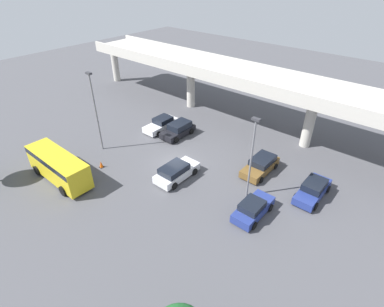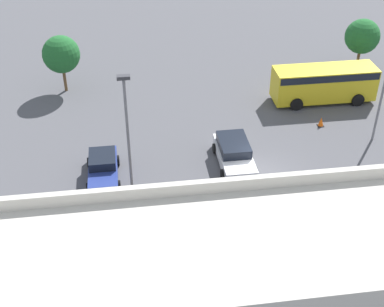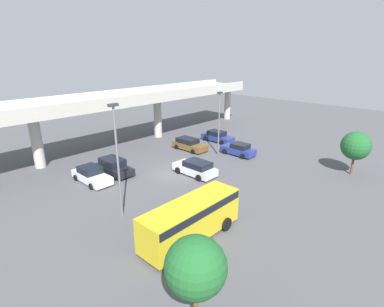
% 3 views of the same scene
% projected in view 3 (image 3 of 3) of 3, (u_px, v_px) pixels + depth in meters
% --- Properties ---
extents(ground_plane, '(110.68, 110.68, 0.00)m').
position_uv_depth(ground_plane, '(173.00, 174.00, 31.30)').
color(ground_plane, '#4C4C51').
extents(highway_overpass, '(52.80, 6.39, 7.19)m').
position_uv_depth(highway_overpass, '(104.00, 104.00, 37.35)').
color(highway_overpass, '#BCB7AD').
rests_on(highway_overpass, ground_plane).
extents(parked_car_0, '(2.13, 4.79, 1.52)m').
position_uv_depth(parked_car_0, '(91.00, 175.00, 29.34)').
color(parked_car_0, silver).
rests_on(parked_car_0, ground_plane).
extents(parked_car_1, '(2.23, 4.46, 1.63)m').
position_uv_depth(parked_car_1, '(114.00, 167.00, 31.28)').
color(parked_car_1, black).
rests_on(parked_car_1, ground_plane).
extents(parked_car_2, '(2.25, 4.73, 1.53)m').
position_uv_depth(parked_car_2, '(195.00, 168.00, 31.00)').
color(parked_car_2, silver).
rests_on(parked_car_2, ground_plane).
extents(parked_car_3, '(2.21, 4.75, 1.49)m').
position_uv_depth(parked_car_3, '(189.00, 144.00, 39.03)').
color(parked_car_3, brown).
rests_on(parked_car_3, ground_plane).
extents(parked_car_4, '(2.02, 4.32, 1.50)m').
position_uv_depth(parked_car_4, '(238.00, 149.00, 37.02)').
color(parked_car_4, navy).
rests_on(parked_car_4, ground_plane).
extents(parked_car_5, '(2.06, 4.78, 1.52)m').
position_uv_depth(parked_car_5, '(217.00, 137.00, 42.59)').
color(parked_car_5, navy).
rests_on(parked_car_5, ground_plane).
extents(shuttle_bus, '(7.77, 2.61, 2.72)m').
position_uv_depth(shuttle_bus, '(191.00, 217.00, 20.12)').
color(shuttle_bus, gold).
rests_on(shuttle_bus, ground_plane).
extents(lamp_post_near_aisle, '(0.70, 0.35, 8.80)m').
position_uv_depth(lamp_post_near_aisle, '(117.00, 154.00, 21.73)').
color(lamp_post_near_aisle, slate).
rests_on(lamp_post_near_aisle, ground_plane).
extents(lamp_post_mid_lot, '(0.70, 0.35, 7.75)m').
position_uv_depth(lamp_post_mid_lot, '(219.00, 119.00, 35.80)').
color(lamp_post_mid_lot, slate).
rests_on(lamp_post_mid_lot, ground_plane).
extents(tree_front_left, '(2.88, 2.88, 4.54)m').
position_uv_depth(tree_front_left, '(196.00, 267.00, 13.30)').
color(tree_front_left, brown).
rests_on(tree_front_left, ground_plane).
extents(tree_front_centre, '(2.91, 2.91, 4.57)m').
position_uv_depth(tree_front_centre, '(356.00, 146.00, 30.40)').
color(tree_front_centre, brown).
rests_on(tree_front_centre, ground_plane).
extents(traffic_cone, '(0.44, 0.44, 0.70)m').
position_uv_depth(traffic_cone, '(169.00, 208.00, 23.84)').
color(traffic_cone, black).
rests_on(traffic_cone, ground_plane).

